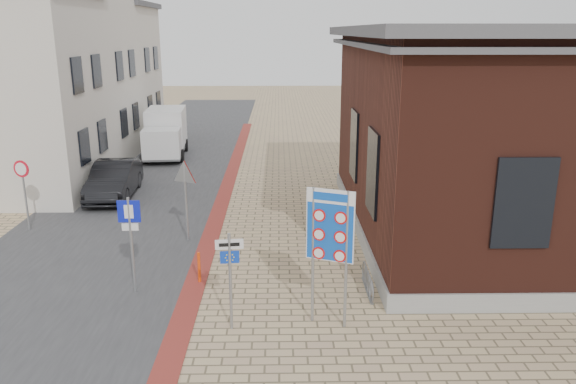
# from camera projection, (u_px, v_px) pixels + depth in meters

# --- Properties ---
(ground) EXTENTS (120.00, 120.00, 0.00)m
(ground) POSITION_uv_depth(u_px,v_px,m) (266.00, 335.00, 12.76)
(ground) COLOR tan
(ground) RESTS_ON ground
(road_strip) EXTENTS (7.00, 60.00, 0.02)m
(road_strip) POSITION_uv_depth(u_px,v_px,m) (159.00, 174.00, 27.08)
(road_strip) COLOR #38383A
(road_strip) RESTS_ON ground
(curb_strip) EXTENTS (0.60, 40.00, 0.02)m
(curb_strip) POSITION_uv_depth(u_px,v_px,m) (221.00, 204.00, 22.33)
(curb_strip) COLOR maroon
(curb_strip) RESTS_ON ground
(brick_building) EXTENTS (13.00, 13.00, 6.80)m
(brick_building) POSITION_uv_depth(u_px,v_px,m) (539.00, 130.00, 18.66)
(brick_building) COLOR gray
(brick_building) RESTS_ON ground
(townhouse_near) EXTENTS (7.40, 6.40, 8.30)m
(townhouse_near) POSITION_uv_depth(u_px,v_px,m) (3.00, 94.00, 22.96)
(townhouse_near) COLOR beige
(townhouse_near) RESTS_ON ground
(townhouse_mid) EXTENTS (7.40, 6.40, 9.10)m
(townhouse_mid) POSITION_uv_depth(u_px,v_px,m) (57.00, 73.00, 28.62)
(townhouse_mid) COLOR beige
(townhouse_mid) RESTS_ON ground
(townhouse_far) EXTENTS (7.40, 6.40, 8.30)m
(townhouse_far) POSITION_uv_depth(u_px,v_px,m) (95.00, 73.00, 34.49)
(townhouse_far) COLOR beige
(townhouse_far) RESTS_ON ground
(bike_rack) EXTENTS (0.08, 1.80, 0.60)m
(bike_rack) POSITION_uv_depth(u_px,v_px,m) (368.00, 282.00, 14.84)
(bike_rack) COLOR slate
(bike_rack) RESTS_ON ground
(sedan) EXTENTS (1.83, 4.59, 1.48)m
(sedan) POSITION_uv_depth(u_px,v_px,m) (114.00, 180.00, 23.15)
(sedan) COLOR black
(sedan) RESTS_ON ground
(box_truck) EXTENTS (2.40, 5.02, 2.55)m
(box_truck) POSITION_uv_depth(u_px,v_px,m) (165.00, 133.00, 30.43)
(box_truck) COLOR slate
(box_truck) RESTS_ON ground
(border_sign) EXTENTS (1.06, 0.47, 3.30)m
(border_sign) POSITION_uv_depth(u_px,v_px,m) (330.00, 228.00, 12.60)
(border_sign) COLOR gray
(border_sign) RESTS_ON ground
(essen_sign) EXTENTS (0.63, 0.11, 2.35)m
(essen_sign) POSITION_uv_depth(u_px,v_px,m) (230.00, 267.00, 12.61)
(essen_sign) COLOR gray
(essen_sign) RESTS_ON ground
(parking_sign) EXTENTS (0.58, 0.07, 2.62)m
(parking_sign) POSITION_uv_depth(u_px,v_px,m) (130.00, 228.00, 14.34)
(parking_sign) COLOR gray
(parking_sign) RESTS_ON ground
(yield_sign) EXTENTS (0.88, 0.45, 2.65)m
(yield_sign) POSITION_uv_depth(u_px,v_px,m) (185.00, 181.00, 17.92)
(yield_sign) COLOR gray
(yield_sign) RESTS_ON ground
(speed_sign) EXTENTS (0.57, 0.18, 2.49)m
(speed_sign) POSITION_uv_depth(u_px,v_px,m) (24.00, 184.00, 18.99)
(speed_sign) COLOR gray
(speed_sign) RESTS_ON ground
(bollard) EXTENTS (0.08, 0.08, 0.88)m
(bollard) POSITION_uv_depth(u_px,v_px,m) (199.00, 267.00, 15.30)
(bollard) COLOR #F0440C
(bollard) RESTS_ON ground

